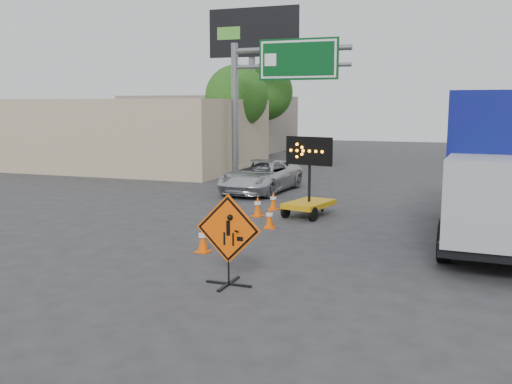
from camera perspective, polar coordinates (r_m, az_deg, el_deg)
The scene contains 16 objects.
ground at distance 11.26m, azimuth -5.54°, elevation -10.50°, with size 100.00×100.00×0.00m, color #2D2D30.
storefront_left_near at distance 34.99m, azimuth -12.39°, elevation 5.73°, with size 14.00×10.00×4.00m, color tan.
storefront_left_far at distance 47.82m, azimuth -4.44°, elevation 6.89°, with size 12.00×10.00×4.40m, color gray.
highway_gantry at distance 29.02m, azimuth 1.69°, elevation 11.42°, with size 6.18×0.38×6.90m.
billboard at distance 37.93m, azimuth -0.26°, elevation 14.24°, with size 6.10×0.54×9.85m.
tree_left_near at distance 34.01m, azimuth -1.96°, elevation 9.49°, with size 3.71×3.71×6.03m.
tree_left_far at distance 41.87m, azimuth 0.86°, elevation 9.94°, with size 4.10×4.10×6.66m.
construction_sign at distance 11.73m, azimuth -2.78°, elevation -4.59°, with size 1.44×1.02×1.91m.
arrow_board at distance 19.08m, azimuth 5.33°, elevation -0.66°, with size 1.66×2.09×2.67m.
pickup_truck at distance 24.33m, azimuth 0.49°, elevation 1.60°, with size 2.27×4.93×1.37m, color silver.
box_truck at distance 16.86m, azimuth 23.50°, elevation 1.63°, with size 3.08×8.63×4.04m.
cone_a at distance 14.52m, azimuth -5.33°, elevation -4.68°, with size 0.39×0.39×0.69m.
cone_b at distance 17.27m, azimuth -1.56°, elevation -2.50°, with size 0.43×0.43×0.68m.
cone_c at distance 17.25m, azimuth 1.35°, elevation -2.56°, with size 0.42×0.42×0.66m.
cone_d at distance 19.04m, azimuth 0.17°, elevation -1.41°, with size 0.46×0.46×0.71m.
cone_e at distance 20.26m, azimuth 1.74°, elevation -0.86°, with size 0.34×0.34×0.66m.
Camera 1 is at (4.59, -9.60, 3.70)m, focal length 40.00 mm.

